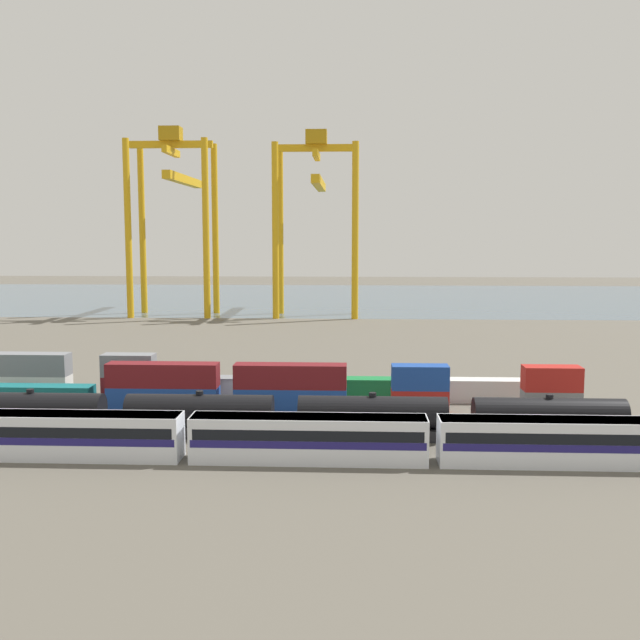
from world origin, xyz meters
name	(u,v)px	position (x,y,z in m)	size (l,w,h in m)	color
ground_plane	(273,349)	(0.00, 40.00, 0.00)	(420.00, 420.00, 0.00)	#5B564C
harbour_water	(309,298)	(0.00, 139.12, 0.00)	(400.00, 110.00, 0.01)	#475B6B
passenger_train	(309,437)	(9.77, -20.15, 2.14)	(61.43, 3.14, 3.90)	silver
freight_tank_row	(286,416)	(7.18, -13.05, 2.09)	(62.65, 2.95, 4.41)	#232326
shipping_container_1	(38,397)	(-21.05, -2.87, 1.30)	(12.10, 2.44, 2.60)	#146066
shipping_container_2	(163,398)	(-7.16, -2.87, 1.30)	(12.10, 2.44, 2.60)	#1C4299
shipping_container_3	(163,375)	(-7.16, -2.87, 3.90)	(12.10, 2.44, 2.60)	maroon
shipping_container_4	(290,400)	(6.74, -2.87, 1.30)	(12.10, 2.44, 2.60)	#1C4299
shipping_container_5	(290,376)	(6.74, -2.87, 3.90)	(12.10, 2.44, 2.60)	maroon
shipping_container_6	(420,401)	(20.63, -2.87, 1.30)	(6.04, 2.44, 2.60)	#AD211C
shipping_container_7	(420,377)	(20.63, -2.87, 3.90)	(6.04, 2.44, 2.60)	#1C4299
shipping_container_8	(551,402)	(34.52, -2.87, 1.30)	(6.04, 2.44, 2.60)	slate
shipping_container_9	(552,378)	(34.52, -2.87, 3.90)	(6.04, 2.44, 2.60)	#AD211C
shipping_container_11	(19,386)	(-25.90, 2.84, 1.30)	(12.10, 2.44, 2.60)	silver
shipping_container_12	(18,364)	(-25.90, 2.84, 3.90)	(12.10, 2.44, 2.60)	slate
shipping_container_13	(129,387)	(-12.71, 2.84, 1.30)	(6.04, 2.44, 2.60)	maroon
shipping_container_14	(129,365)	(-12.71, 2.84, 3.90)	(6.04, 2.44, 2.60)	slate
shipping_container_15	(241,388)	(0.48, 2.84, 1.30)	(12.10, 2.44, 2.60)	slate
shipping_container_16	(355,389)	(13.66, 2.84, 1.30)	(12.10, 2.44, 2.60)	#197538
shipping_container_17	(470,390)	(26.85, 2.84, 1.30)	(12.10, 2.44, 2.60)	silver
gantry_crane_west	(175,201)	(-28.86, 92.25, 26.97)	(19.42, 35.51, 43.72)	gold
gantry_crane_central	(317,203)	(4.79, 92.29, 26.35)	(19.54, 35.36, 42.75)	gold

